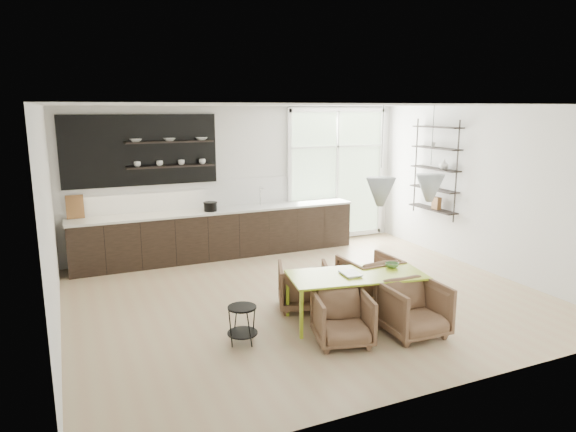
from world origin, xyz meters
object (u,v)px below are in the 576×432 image
object	(u,v)px
armchair_back_left	(303,286)
dining_table	(356,277)
armchair_front_left	(343,319)
armchair_back_right	(369,279)
wire_stool	(242,320)
armchair_front_right	(414,309)

from	to	relation	value
armchair_back_left	dining_table	bearing A→B (deg)	143.13
armchair_front_left	armchair_back_right	bearing A→B (deg)	59.05
armchair_back_left	wire_stool	world-z (taller)	armchair_back_left
armchair_front_right	dining_table	bearing A→B (deg)	124.41
armchair_back_right	armchair_front_right	bearing A→B (deg)	83.98
armchair_back_left	armchair_front_right	bearing A→B (deg)	143.24
dining_table	armchair_front_right	xyz separation A→B (m)	(0.44, -0.69, -0.27)
armchair_front_right	wire_stool	world-z (taller)	armchair_front_right
armchair_back_left	armchair_back_right	bearing A→B (deg)	-171.17
armchair_front_left	armchair_back_left	bearing A→B (deg)	101.92
dining_table	wire_stool	distance (m)	1.67
armchair_back_right	wire_stool	distance (m)	2.25
wire_stool	dining_table	bearing A→B (deg)	1.02
dining_table	armchair_back_left	bearing A→B (deg)	132.65
armchair_back_left	armchair_back_right	distance (m)	1.01
dining_table	armchair_back_right	xyz separation A→B (m)	(0.54, 0.50, -0.26)
armchair_front_right	wire_stool	size ratio (longest dim) A/B	1.59
armchair_front_left	wire_stool	size ratio (longest dim) A/B	1.45
armchair_front_left	armchair_front_right	world-z (taller)	armchair_front_right
dining_table	wire_stool	size ratio (longest dim) A/B	4.05
armchair_back_right	dining_table	bearing A→B (deg)	41.89
armchair_back_left	armchair_front_right	distance (m)	1.66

